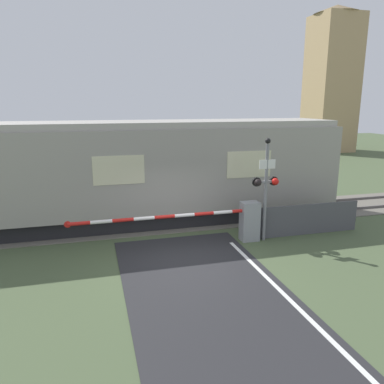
% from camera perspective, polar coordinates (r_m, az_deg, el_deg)
% --- Properties ---
extents(ground_plane, '(80.00, 80.00, 0.00)m').
position_cam_1_polar(ground_plane, '(11.27, -0.68, -10.42)').
color(ground_plane, '#475638').
extents(track_bed, '(36.00, 3.20, 0.13)m').
position_cam_1_polar(track_bed, '(14.95, -4.55, -4.28)').
color(track_bed, '#666056').
rests_on(track_bed, ground_plane).
extents(train, '(17.19, 2.86, 3.90)m').
position_cam_1_polar(train, '(14.27, -11.46, 2.81)').
color(train, black).
rests_on(train, ground_plane).
extents(crossing_barrier, '(6.23, 0.44, 1.34)m').
position_cam_1_polar(crossing_barrier, '(12.59, 6.74, -4.33)').
color(crossing_barrier, gray).
rests_on(crossing_barrier, ground_plane).
extents(signal_post, '(0.92, 0.26, 3.46)m').
position_cam_1_polar(signal_post, '(12.56, 11.22, 1.27)').
color(signal_post, gray).
rests_on(signal_post, ground_plane).
extents(distant_building, '(4.27, 4.27, 13.24)m').
position_cam_1_polar(distant_building, '(39.14, 20.49, 15.71)').
color(distant_building, tan).
rests_on(distant_building, ground_plane).
extents(roadside_fence, '(4.15, 0.06, 1.10)m').
position_cam_1_polar(roadside_fence, '(13.82, 16.89, -4.03)').
color(roadside_fence, '#4C4C51').
rests_on(roadside_fence, ground_plane).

